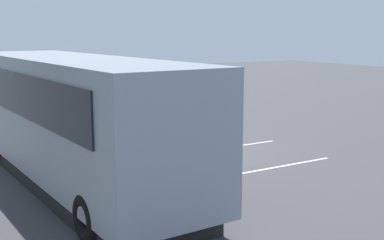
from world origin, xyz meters
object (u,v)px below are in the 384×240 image
Objects in this scene: tour_bus at (74,122)px; spectator_centre at (161,127)px; parked_motorcycle_silver at (187,176)px; stunt_motorcycle at (197,106)px; spectator_left at (172,133)px; spectator_far_left at (189,138)px; parked_motorcycle_dark at (135,144)px.

spectator_centre is at bearing -70.56° from tour_bus.
stunt_motorcycle is at bearing -32.84° from parked_motorcycle_silver.
spectator_centre reaches higher than spectator_left.
spectator_left is at bearing -1.29° from spectator_far_left.
spectator_left reaches higher than parked_motorcycle_silver.
spectator_left is at bearing 141.78° from stunt_motorcycle.
tour_bus is 5.83× the size of spectator_left.
parked_motorcycle_dark is (1.57, 0.47, -0.56)m from spectator_left.
tour_bus reaches higher than spectator_left.
spectator_far_left is 0.88× the size of parked_motorcycle_dark.
parked_motorcycle_silver is at bearing 159.84° from spectator_left.
parked_motorcycle_silver is at bearing 147.16° from stunt_motorcycle.
stunt_motorcycle is at bearing -54.35° from parked_motorcycle_dark.
tour_bus reaches higher than parked_motorcycle_silver.
spectator_far_left is (-0.86, -2.82, -0.55)m from tour_bus.
parked_motorcycle_silver is 1.00× the size of stunt_motorcycle.
tour_bus is at bearing 109.44° from spectator_centre.
stunt_motorcycle is (2.81, -3.92, 0.52)m from parked_motorcycle_dark.
spectator_far_left is at bearing 176.41° from spectator_centre.
parked_motorcycle_silver is (-3.14, 0.92, -0.59)m from spectator_centre.
tour_bus is at bearing 43.83° from parked_motorcycle_silver.
spectator_far_left reaches higher than spectator_centre.
parked_motorcycle_dark is (2.56, 0.45, -0.61)m from spectator_far_left.
spectator_left reaches higher than stunt_motorcycle.
spectator_centre is at bearing 136.02° from stunt_motorcycle.
parked_motorcycle_dark is (3.81, -0.35, 0.00)m from parked_motorcycle_silver.
spectator_centre is at bearing -6.11° from spectator_left.
tour_bus is 3.14m from parked_motorcycle_silver.
spectator_centre reaches higher than stunt_motorcycle.
parked_motorcycle_silver is at bearing 163.71° from spectator_centre.
spectator_left is at bearing -163.33° from parked_motorcycle_dark.
tour_bus is 3.17m from spectator_centre.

